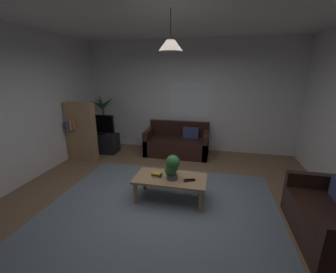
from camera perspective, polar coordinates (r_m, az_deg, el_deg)
floor at (r=3.81m, az=-1.03°, el=-16.79°), size 5.54×5.47×0.02m
rug at (r=3.64m, az=-1.80°, el=-18.28°), size 3.60×3.01×0.01m
wall_back at (r=5.94m, az=5.26°, el=10.26°), size 5.66×0.06×2.90m
wall_left at (r=4.76m, az=-36.24°, el=5.68°), size 0.06×5.47×2.90m
ceiling at (r=3.30m, az=-1.32°, el=31.02°), size 5.54×5.47×0.02m
window_pane at (r=5.91m, az=5.67°, el=9.57°), size 1.05×0.01×0.94m
couch_under_window at (r=5.73m, az=2.46°, el=-1.93°), size 1.60×0.82×0.82m
couch_right_side at (r=3.60m, az=37.54°, el=-17.25°), size 0.82×1.36×0.82m
coffee_table at (r=3.70m, az=0.58°, el=-11.44°), size 1.18×0.59×0.41m
book_on_table_0 at (r=3.70m, az=-3.07°, el=-10.15°), size 0.15×0.11×0.03m
book_on_table_1 at (r=3.69m, az=-2.95°, el=-9.81°), size 0.18×0.13×0.02m
book_on_table_2 at (r=3.68m, az=-2.95°, el=-9.52°), size 0.14×0.12×0.02m
remote_on_table_0 at (r=3.57m, az=5.39°, el=-11.29°), size 0.17×0.11×0.02m
remote_on_table_1 at (r=3.59m, az=5.77°, el=-11.17°), size 0.17×0.09×0.02m
potted_plant_on_table at (r=3.53m, az=1.06°, el=-7.87°), size 0.24×0.23×0.41m
tv_stand at (r=6.16m, az=-17.00°, el=-1.58°), size 0.90×0.44×0.50m
tv at (r=6.01m, az=-17.50°, el=3.05°), size 0.83×0.16×0.52m
potted_palm_corner at (r=6.54m, az=-16.20°, el=2.84°), size 0.71×0.77×1.51m
bookshelf_corner at (r=5.69m, az=-21.71°, el=1.27°), size 0.70×0.31×1.40m
pendant_lamp at (r=3.30m, az=0.69°, el=23.19°), size 0.35×0.35×0.54m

